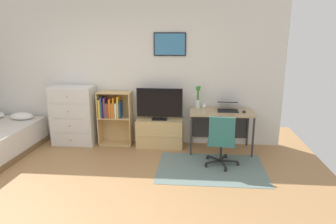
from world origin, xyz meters
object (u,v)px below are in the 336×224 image
(laptop, at_px, (228,107))
(dresser, at_px, (74,116))
(computer_mouse, at_px, (244,112))
(wine_glass, at_px, (204,105))
(bookshelf, at_px, (113,113))
(television, at_px, (159,104))
(office_chair, at_px, (221,140))
(desk, at_px, (221,117))
(bamboo_vase, at_px, (198,97))
(tv_stand, at_px, (160,133))

(laptop, bearing_deg, dresser, -179.35)
(computer_mouse, height_order, wine_glass, wine_glass)
(dresser, distance_m, computer_mouse, 3.18)
(bookshelf, relative_size, wine_glass, 5.71)
(television, distance_m, office_chair, 1.40)
(desk, bearing_deg, office_chair, -93.22)
(desk, distance_m, bamboo_vase, 0.56)
(dresser, height_order, desk, dresser)
(bookshelf, height_order, computer_mouse, bookshelf)
(office_chair, bearing_deg, computer_mouse, 62.90)
(tv_stand, bearing_deg, dresser, -179.48)
(dresser, height_order, tv_stand, dresser)
(office_chair, xyz_separation_m, laptop, (0.16, 0.81, 0.35))
(tv_stand, distance_m, computer_mouse, 1.60)
(laptop, height_order, computer_mouse, laptop)
(laptop, bearing_deg, bookshelf, 178.96)
(office_chair, distance_m, computer_mouse, 0.85)
(laptop, xyz_separation_m, computer_mouse, (0.27, -0.14, -0.05))
(laptop, bearing_deg, bamboo_vase, 170.22)
(bookshelf, bearing_deg, desk, -2.24)
(bamboo_vase, bearing_deg, desk, -15.38)
(laptop, relative_size, computer_mouse, 3.81)
(bookshelf, height_order, office_chair, bookshelf)
(tv_stand, distance_m, desk, 1.18)
(tv_stand, bearing_deg, television, -90.00)
(computer_mouse, bearing_deg, tv_stand, 174.15)
(laptop, relative_size, wine_glass, 2.20)
(laptop, xyz_separation_m, wine_glass, (-0.43, -0.19, 0.07))
(wine_glass, bearing_deg, laptop, 23.90)
(laptop, bearing_deg, tv_stand, 179.98)
(dresser, bearing_deg, office_chair, -16.53)
(tv_stand, bearing_deg, bookshelf, 176.93)
(tv_stand, relative_size, television, 1.02)
(laptop, height_order, wine_glass, wine_glass)
(dresser, xyz_separation_m, desk, (2.78, -0.02, 0.04))
(television, xyz_separation_m, wine_glass, (0.82, -0.18, 0.05))
(tv_stand, xyz_separation_m, wine_glass, (0.82, -0.20, 0.61))
(television, distance_m, desk, 1.15)
(desk, relative_size, bamboo_vase, 2.65)
(office_chair, height_order, wine_glass, wine_glass)
(television, height_order, laptop, television)
(tv_stand, height_order, laptop, laptop)
(desk, xyz_separation_m, office_chair, (-0.04, -0.80, -0.15))
(office_chair, bearing_deg, laptop, 84.55)
(desk, xyz_separation_m, computer_mouse, (0.39, -0.12, 0.15))
(television, height_order, office_chair, television)
(tv_stand, bearing_deg, computer_mouse, -5.85)
(tv_stand, xyz_separation_m, bamboo_vase, (0.70, 0.09, 0.69))
(desk, distance_m, laptop, 0.23)
(laptop, bearing_deg, wine_glass, -155.48)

